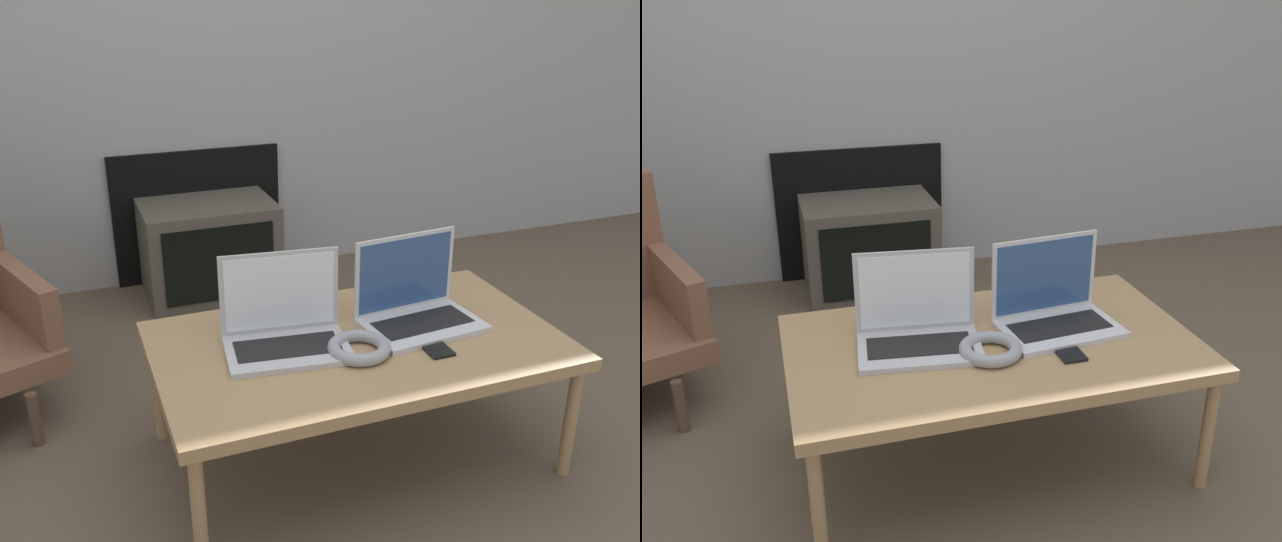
{
  "view_description": "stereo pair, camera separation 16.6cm",
  "coord_description": "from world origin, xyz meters",
  "views": [
    {
      "loc": [
        -0.74,
        -1.46,
        1.35
      ],
      "look_at": [
        0.0,
        0.48,
        0.49
      ],
      "focal_mm": 40.0,
      "sensor_mm": 36.0,
      "label": 1
    },
    {
      "loc": [
        -0.59,
        -1.51,
        1.35
      ],
      "look_at": [
        0.0,
        0.48,
        0.49
      ],
      "focal_mm": 40.0,
      "sensor_mm": 36.0,
      "label": 2
    }
  ],
  "objects": [
    {
      "name": "headphones",
      "position": [
        -0.03,
        0.11,
        0.41
      ],
      "size": [
        0.18,
        0.18,
        0.04
      ],
      "color": "gray",
      "rests_on": "table"
    },
    {
      "name": "phone",
      "position": [
        0.18,
        0.07,
        0.4
      ],
      "size": [
        0.07,
        0.14,
        0.01
      ],
      "color": "black",
      "rests_on": "table"
    },
    {
      "name": "laptop_right",
      "position": [
        0.21,
        0.23,
        0.45
      ],
      "size": [
        0.36,
        0.25,
        0.26
      ],
      "rotation": [
        0.0,
        0.0,
        0.09
      ],
      "color": "silver",
      "rests_on": "table"
    },
    {
      "name": "laptop_left",
      "position": [
        -0.2,
        0.23,
        0.45
      ],
      "size": [
        0.37,
        0.27,
        0.26
      ],
      "rotation": [
        0.0,
        0.0,
        -0.13
      ],
      "color": "#B2B2B7",
      "rests_on": "table"
    },
    {
      "name": "ground_plane",
      "position": [
        0.0,
        0.0,
        0.0
      ],
      "size": [
        14.0,
        14.0,
        0.0
      ],
      "primitive_type": "plane",
      "color": "brown"
    },
    {
      "name": "table",
      "position": [
        0.0,
        0.18,
        0.36
      ],
      "size": [
        1.15,
        0.68,
        0.39
      ],
      "color": "#9E7A51",
      "rests_on": "ground_plane"
    },
    {
      "name": "tv",
      "position": [
        -0.13,
        1.53,
        0.21
      ],
      "size": [
        0.58,
        0.41,
        0.43
      ],
      "color": "#4C473D",
      "rests_on": "ground_plane"
    }
  ]
}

